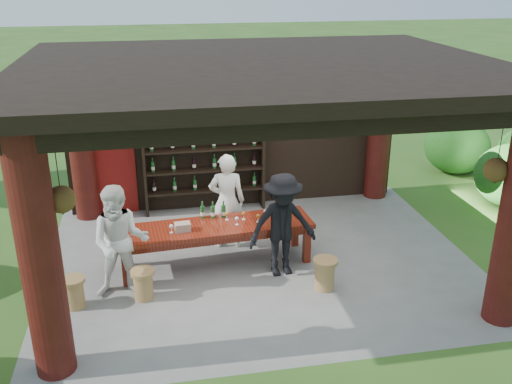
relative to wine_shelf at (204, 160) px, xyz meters
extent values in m
plane|color=#2D5119|center=(0.71, -2.45, -1.11)|extent=(90.00, 90.00, 0.00)
cube|color=slate|center=(0.71, -2.45, -1.16)|extent=(7.40, 5.90, 0.10)
cube|color=black|center=(0.71, 0.30, 0.54)|extent=(7.00, 0.18, 3.30)
cube|color=maroon|center=(-1.89, 0.20, -0.11)|extent=(0.95, 0.06, 2.00)
cylinder|color=#380C0A|center=(-2.44, -4.85, 0.54)|extent=(0.50, 0.50, 3.30)
cylinder|color=#380C0A|center=(-2.44, 0.10, 0.54)|extent=(0.50, 0.50, 3.30)
cylinder|color=#380C0A|center=(3.86, 0.10, 0.54)|extent=(0.50, 0.50, 3.30)
cube|color=black|center=(0.71, -4.85, 2.04)|extent=(6.70, 0.35, 0.35)
cube|color=black|center=(-2.44, -2.45, 2.04)|extent=(0.30, 5.20, 0.30)
cube|color=black|center=(3.86, -2.45, 2.04)|extent=(0.30, 5.20, 0.30)
cube|color=black|center=(0.71, -2.45, 2.29)|extent=(7.50, 6.00, 0.20)
cylinder|color=black|center=(-2.14, -4.65, 1.51)|extent=(0.01, 0.01, 0.75)
cone|color=black|center=(-2.14, -4.65, 1.06)|extent=(0.32, 0.32, 0.18)
sphere|color=#1E5919|center=(-2.14, -4.65, 1.17)|extent=(0.34, 0.34, 0.34)
cylinder|color=black|center=(3.56, -4.65, 1.51)|extent=(0.01, 0.01, 0.75)
cone|color=black|center=(3.56, -4.65, 1.06)|extent=(0.32, 0.32, 0.18)
sphere|color=#1E5919|center=(3.56, -4.65, 1.17)|extent=(0.34, 0.34, 0.34)
cube|color=#63170E|center=(-0.07, -2.43, -0.40)|extent=(3.41, 1.11, 0.08)
cube|color=#63170E|center=(-0.07, -2.43, -0.50)|extent=(3.19, 0.95, 0.12)
cube|color=#63170E|center=(-1.59, -2.88, -0.78)|extent=(0.13, 0.13, 0.67)
cube|color=#63170E|center=(1.51, -2.64, -0.78)|extent=(0.13, 0.13, 0.67)
cube|color=#63170E|center=(-1.64, -2.22, -0.78)|extent=(0.13, 0.13, 0.67)
cube|color=#63170E|center=(1.46, -1.99, -0.78)|extent=(0.13, 0.13, 0.67)
cylinder|color=olive|center=(-1.32, -3.34, -0.90)|extent=(0.30, 0.30, 0.44)
cylinder|color=olive|center=(-1.32, -3.34, -0.65)|extent=(0.38, 0.38, 0.06)
cylinder|color=olive|center=(1.55, -3.57, -0.88)|extent=(0.32, 0.32, 0.46)
cylinder|color=olive|center=(1.55, -3.57, -0.62)|extent=(0.40, 0.40, 0.06)
cylinder|color=olive|center=(-2.35, -3.39, -0.90)|extent=(0.30, 0.30, 0.44)
cylinder|color=olive|center=(-2.35, -3.39, -0.65)|extent=(0.38, 0.38, 0.06)
imported|color=white|center=(0.23, -1.77, -0.22)|extent=(0.71, 0.51, 1.79)
imported|color=silver|center=(-1.62, -3.16, -0.19)|extent=(0.94, 0.76, 1.84)
imported|color=black|center=(0.99, -2.96, -0.22)|extent=(1.22, 0.79, 1.79)
cube|color=#BF6672|center=(-0.63, -2.56, -0.29)|extent=(0.27, 0.20, 0.14)
ellipsoid|color=#194C14|center=(6.53, -0.97, -0.54)|extent=(1.60, 1.60, 1.36)
ellipsoid|color=#194C14|center=(6.44, 1.24, -0.54)|extent=(1.60, 1.60, 1.36)
camera|label=1|loc=(-1.01, -11.25, 3.76)|focal=40.00mm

